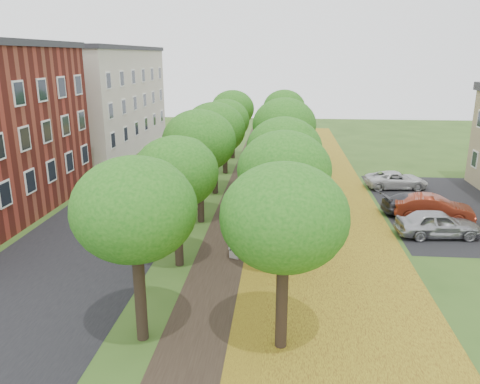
% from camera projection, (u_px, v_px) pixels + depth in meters
% --- Properties ---
extents(ground, '(120.00, 120.00, 0.00)m').
position_uv_depth(ground, '(205.00, 341.00, 16.16)').
color(ground, '#2D4C19').
rests_on(ground, ground).
extents(street_asphalt, '(8.00, 70.00, 0.01)m').
position_uv_depth(street_asphalt, '(130.00, 204.00, 31.14)').
color(street_asphalt, black).
rests_on(street_asphalt, ground).
extents(footpath, '(3.20, 70.00, 0.01)m').
position_uv_depth(footpath, '(242.00, 207.00, 30.49)').
color(footpath, black).
rests_on(footpath, ground).
extents(leaf_verge, '(7.50, 70.00, 0.01)m').
position_uv_depth(leaf_verge, '(320.00, 209.00, 30.06)').
color(leaf_verge, '#AD9C20').
rests_on(leaf_verge, ground).
extents(parking_lot, '(9.00, 16.00, 0.01)m').
position_uv_depth(parking_lot, '(451.00, 208.00, 30.28)').
color(parking_lot, black).
rests_on(parking_lot, ground).
extents(tree_row_west, '(3.95, 33.95, 6.24)m').
position_uv_depth(tree_row_west, '(208.00, 138.00, 29.41)').
color(tree_row_west, black).
rests_on(tree_row_west, ground).
extents(tree_row_east, '(3.95, 33.95, 6.24)m').
position_uv_depth(tree_row_east, '(284.00, 139.00, 29.00)').
color(tree_row_east, black).
rests_on(tree_row_east, ground).
extents(building_cream, '(10.30, 20.30, 10.40)m').
position_uv_depth(building_cream, '(92.00, 99.00, 47.70)').
color(building_cream, beige).
rests_on(building_cream, ground).
extents(bench, '(1.10, 1.78, 0.82)m').
position_uv_depth(bench, '(240.00, 245.00, 23.31)').
color(bench, '#2A352C').
rests_on(bench, ground).
extents(car_silver, '(4.53, 2.14, 1.50)m').
position_uv_depth(car_silver, '(438.00, 224.00, 25.30)').
color(car_silver, '#A1A1A5').
rests_on(car_silver, ground).
extents(car_red, '(4.72, 2.34, 1.49)m').
position_uv_depth(car_red, '(434.00, 208.00, 27.88)').
color(car_red, maroon).
rests_on(car_red, ground).
extents(car_grey, '(4.70, 2.43, 1.30)m').
position_uv_depth(car_grey, '(418.00, 204.00, 28.94)').
color(car_grey, '#2E2E32').
rests_on(car_grey, ground).
extents(car_white, '(4.66, 2.47, 1.25)m').
position_uv_depth(car_white, '(396.00, 180.00, 34.63)').
color(car_white, silver).
rests_on(car_white, ground).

